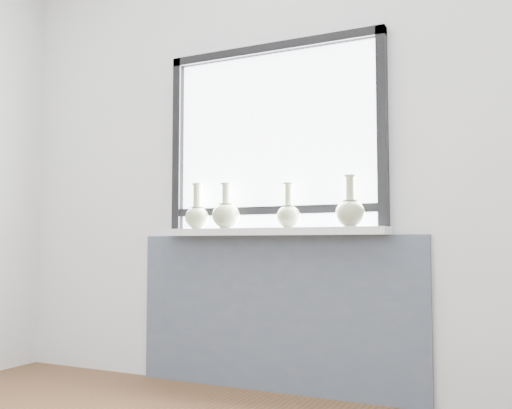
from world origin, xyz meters
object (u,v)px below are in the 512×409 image
at_px(vase_c, 288,214).
at_px(vase_d, 350,211).
at_px(windowsill, 268,232).
at_px(vase_a, 197,215).
at_px(vase_b, 226,214).

bearing_deg(vase_c, vase_d, -3.56).
bearing_deg(vase_d, windowsill, 176.92).
distance_m(vase_a, vase_d, 0.93).
height_order(windowsill, vase_c, vase_c).
xyz_separation_m(windowsill, vase_d, (0.47, -0.03, 0.10)).
distance_m(windowsill, vase_c, 0.15).
relative_size(windowsill, vase_a, 4.92).
height_order(windowsill, vase_d, vase_d).
distance_m(windowsill, vase_b, 0.28).
xyz_separation_m(vase_b, vase_c, (0.38, 0.01, -0.01)).
distance_m(windowsill, vase_d, 0.48).
bearing_deg(windowsill, vase_d, -3.08).
height_order(vase_b, vase_d, vase_d).
distance_m(vase_b, vase_d, 0.73).
height_order(windowsill, vase_a, vase_a).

